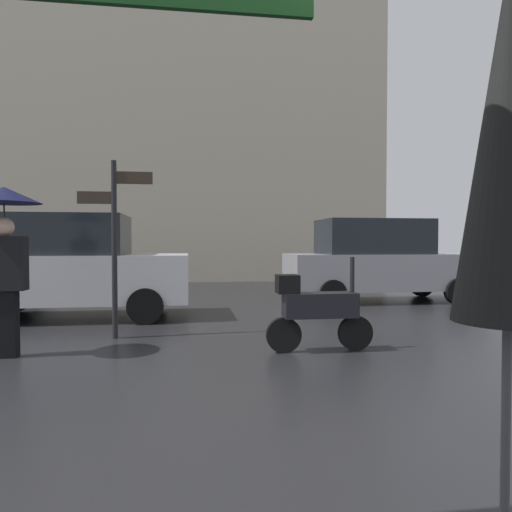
% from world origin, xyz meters
% --- Properties ---
extents(ground_plane, '(60.00, 60.00, 0.00)m').
position_xyz_m(ground_plane, '(0.00, 0.00, 0.00)').
color(ground_plane, black).
extents(folded_patio_umbrella_near, '(0.43, 0.43, 2.62)m').
position_xyz_m(folded_patio_umbrella_near, '(1.80, -1.04, 1.80)').
color(folded_patio_umbrella_near, black).
rests_on(folded_patio_umbrella_near, ground).
extents(pedestrian_with_umbrella, '(0.88, 0.88, 2.11)m').
position_xyz_m(pedestrian_with_umbrella, '(-1.69, 3.42, 1.54)').
color(pedestrian_with_umbrella, black).
rests_on(pedestrian_with_umbrella, ground).
extents(parked_scooter, '(1.42, 0.32, 1.23)m').
position_xyz_m(parked_scooter, '(2.20, 3.16, 0.56)').
color(parked_scooter, black).
rests_on(parked_scooter, ground).
extents(parked_car_left, '(4.58, 1.85, 1.98)m').
position_xyz_m(parked_car_left, '(5.12, 8.02, 0.99)').
color(parked_car_left, gray).
rests_on(parked_car_left, ground).
extents(parked_car_right, '(4.26, 1.95, 1.95)m').
position_xyz_m(parked_car_right, '(-1.64, 6.46, 0.98)').
color(parked_car_right, silver).
rests_on(parked_car_right, ground).
extents(street_signpost, '(1.08, 0.08, 2.63)m').
position_xyz_m(street_signpost, '(-0.52, 4.41, 1.61)').
color(street_signpost, black).
rests_on(street_signpost, ground).
extents(building_block, '(16.01, 2.41, 15.33)m').
position_xyz_m(building_block, '(0.00, 15.35, 7.67)').
color(building_block, '#B2A893').
rests_on(building_block, ground).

